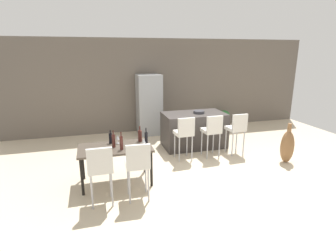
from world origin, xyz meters
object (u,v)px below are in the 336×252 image
Objects in this scene: fruit_bowl at (199,112)px; bar_chair_left at (184,132)px; bar_chair_right at (237,127)px; wine_bottle_middle at (140,136)px; wine_bottle_right at (121,143)px; wine_bottle_end at (111,138)px; refrigerator at (149,105)px; floor_vase at (287,146)px; dining_table at (115,150)px; wine_glass_near at (144,141)px; potted_plant at (224,117)px; bar_chair_middle at (212,129)px; wine_bottle_far at (114,141)px; kitchen_island at (194,130)px; wine_bottle_inner at (146,138)px; wine_glass_left at (118,137)px; dining_chair_far at (138,162)px; dining_chair_near at (100,166)px.

bar_chair_left is at bearing -130.15° from fruit_bowl.
bar_chair_left is 1.37m from bar_chair_right.
wine_bottle_middle reaches higher than bar_chair_left.
wine_bottle_right is 0.45m from wine_bottle_end.
bar_chair_right is at bearing -54.00° from refrigerator.
floor_vase is (3.78, 0.11, -0.48)m from wine_bottle_right.
dining_table is 3.36m from refrigerator.
wine_glass_near is 4.69m from potted_plant.
bar_chair_middle is at bearing 15.72° from wine_bottle_middle.
floor_vase is 1.59× the size of potted_plant.
wine_bottle_middle is at bearing 21.34° from wine_bottle_far.
wine_bottle_end is 0.45× the size of potted_plant.
wine_glass_near is at bearing -178.60° from floor_vase.
kitchen_island is 2.22m from wine_bottle_middle.
wine_bottle_inner reaches higher than dining_table.
bar_chair_left is at bearing 18.51° from wine_glass_left.
wine_bottle_middle is 0.95× the size of wine_bottle_far.
kitchen_island is 2.59m from wine_glass_left.
wine_bottle_end reaches higher than dining_table.
wine_glass_left is 0.30× the size of potted_plant.
wine_bottle_right reaches higher than wine_bottle_far.
wine_glass_left is (-0.03, 0.37, -0.01)m from wine_bottle_right.
wine_glass_left is (-2.96, -0.53, 0.17)m from bar_chair_right.
wine_bottle_middle is 1.81× the size of wine_glass_near.
wine_bottle_middle is 0.36m from wine_glass_near.
bar_chair_middle is 2.36m from wine_glass_left.
wine_glass_left is (0.13, -0.05, 0.02)m from wine_bottle_end.
wine_bottle_end is at bearing -149.84° from kitchen_island.
dining_table is at bearing 112.14° from dining_chair_far.
wine_bottle_far is 2.82m from fruit_bowl.
kitchen_island is at bearing 135.37° from floor_vase.
bar_chair_left is 1.00× the size of bar_chair_right.
wine_glass_left is at bearing -149.45° from fruit_bowl.
dining_chair_near is 1.12× the size of floor_vase.
wine_bottle_middle is (-2.51, -0.52, 0.16)m from bar_chair_right.
wine_bottle_inner reaches higher than bar_chair_middle.
wine_bottle_middle reaches higher than bar_chair_right.
dining_table is at bearing -146.68° from fruit_bowl.
bar_chair_left is 1.00× the size of bar_chair_middle.
wine_bottle_far reaches higher than wine_bottle_end.
refrigerator is at bearing 69.55° from wine_bottle_right.
bar_chair_left is 0.76× the size of dining_table.
kitchen_island is 9.41× the size of wine_glass_left.
wine_bottle_middle is at bearing 109.64° from wine_bottle_inner.
wine_bottle_inner reaches higher than bar_chair_left.
wine_bottle_far is at bearing -156.48° from bar_chair_left.
bar_chair_left is at bearing 37.04° from dining_chair_near.
bar_chair_middle is 2.48m from dining_table.
floor_vase is (1.66, -1.64, -0.07)m from kitchen_island.
refrigerator is at bearing 66.81° from dining_table.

